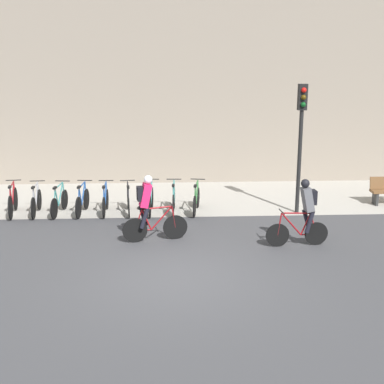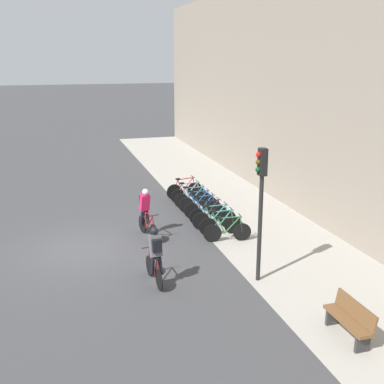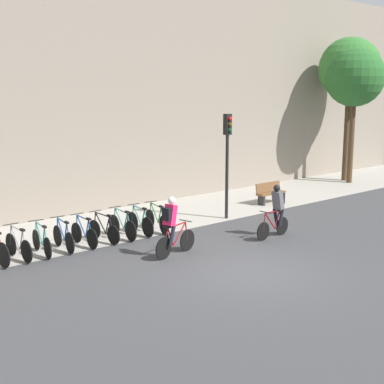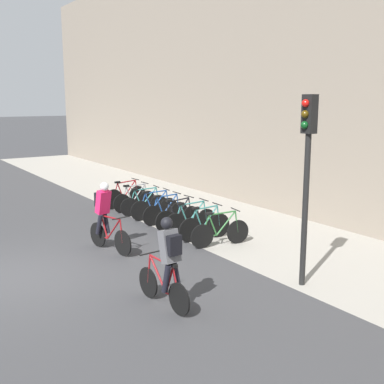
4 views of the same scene
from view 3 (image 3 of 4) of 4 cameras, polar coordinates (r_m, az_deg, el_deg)
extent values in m
plane|color=#3D3D3F|center=(14.40, 6.05, -8.49)|extent=(200.00, 200.00, 0.00)
cube|color=#A39E93|center=(19.48, -8.43, -3.43)|extent=(44.00, 4.50, 0.01)
cube|color=gray|center=(21.12, -12.51, 10.85)|extent=(44.00, 0.60, 9.73)
cylinder|color=black|center=(16.06, -0.51, -5.17)|extent=(0.65, 0.16, 0.65)
cylinder|color=black|center=(15.28, -3.05, -6.02)|extent=(0.65, 0.16, 0.65)
cylinder|color=maroon|center=(15.71, -1.35, -4.47)|extent=(0.58, 0.15, 0.62)
cylinder|color=maroon|center=(15.43, -2.29, -4.82)|extent=(0.27, 0.09, 0.58)
cylinder|color=maroon|center=(15.56, -1.63, -3.55)|extent=(0.78, 0.19, 0.07)
cylinder|color=maroon|center=(15.43, -2.52, -5.87)|extent=(0.43, 0.12, 0.05)
cylinder|color=maroon|center=(15.27, -2.82, -4.95)|extent=(0.22, 0.07, 0.56)
cylinder|color=maroon|center=(15.95, -0.61, -4.20)|extent=(0.13, 0.06, 0.59)
cylinder|color=black|center=(15.84, -0.71, -3.08)|extent=(0.12, 0.46, 0.03)
cube|color=black|center=(15.26, -2.59, -3.74)|extent=(0.21, 0.12, 0.06)
cube|color=#EA1E56|center=(15.25, -2.35, -2.47)|extent=(0.38, 0.38, 0.63)
sphere|color=silver|center=(15.23, -2.17, -0.91)|extent=(0.26, 0.26, 0.22)
cylinder|color=black|center=(15.29, -2.15, -4.66)|extent=(0.29, 0.16, 0.56)
cylinder|color=black|center=(15.43, -2.77, -4.52)|extent=(0.26, 0.15, 0.56)
cube|color=black|center=(15.14, -2.70, -2.37)|extent=(0.19, 0.28, 0.36)
cylinder|color=black|center=(17.30, 7.60, -4.19)|extent=(0.61, 0.08, 0.60)
cylinder|color=black|center=(18.08, 9.60, -3.59)|extent=(0.61, 0.08, 0.60)
cylinder|color=maroon|center=(17.49, 8.33, -3.08)|extent=(0.56, 0.08, 0.62)
cylinder|color=maroon|center=(17.79, 9.07, -2.92)|extent=(0.26, 0.06, 0.58)
cylinder|color=maroon|center=(17.52, 8.57, -2.12)|extent=(0.75, 0.09, 0.07)
cylinder|color=maroon|center=(17.93, 9.22, -3.73)|extent=(0.41, 0.06, 0.05)
cylinder|color=maroon|center=(17.95, 9.46, -2.79)|extent=(0.21, 0.05, 0.56)
cylinder|color=maroon|center=(17.26, 7.71, -3.23)|extent=(0.12, 0.04, 0.58)
cylinder|color=black|center=(17.21, 7.82, -2.14)|extent=(0.06, 0.46, 0.03)
cube|color=black|center=(17.80, 9.31, -1.85)|extent=(0.21, 0.09, 0.06)
cube|color=#5B5B60|center=(17.66, 9.15, -0.86)|extent=(0.34, 0.34, 0.63)
sphere|color=black|center=(17.52, 9.03, 0.42)|extent=(0.23, 0.23, 0.22)
cylinder|color=black|center=(17.88, 8.91, -2.59)|extent=(0.28, 0.13, 0.56)
cylinder|color=black|center=(17.76, 9.48, -2.70)|extent=(0.25, 0.13, 0.56)
cube|color=black|center=(17.76, 9.43, -0.64)|extent=(0.16, 0.27, 0.36)
cylinder|color=black|center=(15.39, -19.50, -6.38)|extent=(0.12, 0.71, 0.72)
cylinder|color=maroon|center=(15.40, -19.72, -5.33)|extent=(0.06, 0.22, 0.56)
cylinder|color=black|center=(16.51, -18.75, -5.30)|extent=(0.07, 0.66, 0.66)
cylinder|color=black|center=(15.64, -17.23, -6.09)|extent=(0.07, 0.66, 0.66)
cylinder|color=#99999E|center=(16.14, -18.31, -4.60)|extent=(0.07, 0.55, 0.62)
cylinder|color=#99999E|center=(15.82, -17.75, -4.93)|extent=(0.05, 0.26, 0.58)
cylinder|color=#99999E|center=(15.97, -18.21, -3.70)|extent=(0.08, 0.74, 0.07)
cylinder|color=#99999E|center=(15.81, -17.55, -5.96)|extent=(0.05, 0.40, 0.05)
cylinder|color=#99999E|center=(15.64, -17.43, -5.05)|extent=(0.04, 0.21, 0.56)
cylinder|color=#99999E|center=(16.40, -18.75, -4.36)|extent=(0.04, 0.12, 0.58)
cylinder|color=black|center=(16.29, -18.76, -3.26)|extent=(0.46, 0.05, 0.03)
cube|color=black|center=(15.64, -17.64, -3.87)|extent=(0.09, 0.20, 0.06)
cylinder|color=black|center=(16.82, -16.29, -4.92)|extent=(0.11, 0.63, 0.63)
cylinder|color=black|center=(15.86, -15.15, -5.81)|extent=(0.11, 0.63, 0.63)
cylinder|color=teal|center=(16.42, -15.97, -4.26)|extent=(0.10, 0.57, 0.62)
cylinder|color=teal|center=(16.06, -15.54, -4.62)|extent=(0.07, 0.27, 0.58)
cylinder|color=teal|center=(16.24, -15.90, -3.39)|extent=(0.13, 0.78, 0.07)
cylinder|color=teal|center=(16.05, -15.39, -5.65)|extent=(0.08, 0.42, 0.05)
cylinder|color=teal|center=(15.87, -15.31, -4.77)|extent=(0.06, 0.22, 0.56)
cylinder|color=teal|center=(16.71, -16.30, -4.00)|extent=(0.05, 0.12, 0.59)
cylinder|color=black|center=(16.59, -16.32, -2.92)|extent=(0.46, 0.08, 0.03)
cube|color=black|center=(15.88, -15.47, -3.59)|extent=(0.10, 0.21, 0.06)
cylinder|color=black|center=(17.07, -14.16, -4.54)|extent=(0.10, 0.65, 0.65)
cylinder|color=black|center=(16.17, -12.90, -5.34)|extent=(0.10, 0.65, 0.65)
cylinder|color=#1E478C|center=(16.69, -13.79, -3.87)|extent=(0.09, 0.55, 0.62)
cylinder|color=#1E478C|center=(16.36, -13.32, -4.20)|extent=(0.06, 0.26, 0.58)
cylinder|color=#1E478C|center=(16.52, -13.70, -3.00)|extent=(0.11, 0.74, 0.07)
cylinder|color=#1E478C|center=(16.35, -13.16, -5.20)|extent=(0.07, 0.40, 0.05)
cylinder|color=#1E478C|center=(16.18, -13.06, -4.33)|extent=(0.05, 0.21, 0.56)
cylinder|color=#1E478C|center=(16.96, -14.16, -3.63)|extent=(0.05, 0.12, 0.58)
cylinder|color=black|center=(16.85, -14.16, -2.57)|extent=(0.46, 0.07, 0.03)
cube|color=black|center=(16.18, -13.23, -3.18)|extent=(0.10, 0.21, 0.06)
cylinder|color=black|center=(17.34, -12.22, -4.25)|extent=(0.04, 0.64, 0.64)
cylinder|color=black|center=(16.52, -10.60, -4.94)|extent=(0.04, 0.64, 0.64)
cylinder|color=#1E478C|center=(16.99, -11.72, -3.56)|extent=(0.04, 0.54, 0.62)
cylinder|color=#1E478C|center=(16.69, -11.12, -3.85)|extent=(0.04, 0.25, 0.58)
cylinder|color=#1E478C|center=(16.83, -11.58, -2.69)|extent=(0.04, 0.72, 0.07)
cylinder|color=#1E478C|center=(16.68, -10.94, -4.82)|extent=(0.03, 0.39, 0.05)
cylinder|color=#1E478C|center=(16.52, -10.79, -3.95)|extent=(0.03, 0.21, 0.56)
cylinder|color=#1E478C|center=(17.24, -12.20, -3.34)|extent=(0.04, 0.11, 0.58)
cylinder|color=black|center=(17.13, -12.18, -2.30)|extent=(0.46, 0.03, 0.03)
cube|color=black|center=(16.52, -10.98, -2.84)|extent=(0.08, 0.20, 0.06)
cylinder|color=black|center=(17.66, -10.36, -3.94)|extent=(0.09, 0.62, 0.62)
cylinder|color=black|center=(16.87, -8.38, -4.56)|extent=(0.09, 0.62, 0.62)
cylinder|color=black|center=(17.32, -9.74, -3.24)|extent=(0.09, 0.55, 0.62)
cylinder|color=black|center=(17.03, -9.00, -3.51)|extent=(0.06, 0.26, 0.58)
cylinder|color=black|center=(17.16, -9.55, -2.39)|extent=(0.11, 0.74, 0.07)
cylinder|color=black|center=(17.03, -8.79, -4.46)|extent=(0.07, 0.40, 0.05)
cylinder|color=black|center=(16.87, -8.59, -3.60)|extent=(0.05, 0.21, 0.56)
cylinder|color=black|center=(17.55, -10.31, -3.04)|extent=(0.05, 0.12, 0.58)
cylinder|color=black|center=(17.45, -10.27, -2.01)|extent=(0.46, 0.07, 0.03)
cube|color=black|center=(16.87, -8.81, -2.51)|extent=(0.10, 0.21, 0.06)
cylinder|color=black|center=(18.05, -8.30, -3.47)|extent=(0.06, 0.67, 0.67)
cylinder|color=black|center=(17.17, -6.55, -4.16)|extent=(0.06, 0.67, 0.67)
cylinder|color=teal|center=(17.68, -7.74, -2.81)|extent=(0.06, 0.58, 0.62)
cylinder|color=teal|center=(17.36, -7.09, -3.10)|extent=(0.05, 0.27, 0.58)
cylinder|color=teal|center=(17.52, -7.58, -1.98)|extent=(0.07, 0.78, 0.07)
cylinder|color=teal|center=(17.34, -6.91, -4.04)|extent=(0.05, 0.42, 0.05)
cylinder|color=teal|center=(17.18, -6.73, -3.21)|extent=(0.04, 0.22, 0.56)
cylinder|color=teal|center=(17.95, -8.25, -2.59)|extent=(0.04, 0.12, 0.59)
cylinder|color=black|center=(17.84, -8.21, -1.59)|extent=(0.46, 0.05, 0.03)
cube|color=black|center=(17.18, -6.92, -2.13)|extent=(0.09, 0.20, 0.06)
cylinder|color=black|center=(18.38, -6.37, -3.16)|extent=(0.07, 0.68, 0.68)
cylinder|color=black|center=(17.58, -4.75, -3.76)|extent=(0.07, 0.68, 0.68)
cylinder|color=teal|center=(18.04, -5.85, -2.49)|extent=(0.06, 0.53, 0.62)
cylinder|color=teal|center=(17.75, -5.25, -2.75)|extent=(0.05, 0.25, 0.58)
cylinder|color=teal|center=(17.89, -5.69, -1.67)|extent=(0.07, 0.71, 0.07)
cylinder|color=teal|center=(17.74, -5.08, -3.66)|extent=(0.05, 0.39, 0.05)
cylinder|color=teal|center=(17.59, -4.91, -2.84)|extent=(0.04, 0.20, 0.56)
cylinder|color=teal|center=(18.28, -6.32, -2.30)|extent=(0.04, 0.11, 0.58)
cylinder|color=black|center=(18.17, -6.28, -1.31)|extent=(0.46, 0.05, 0.03)
cube|color=black|center=(17.59, -5.08, -1.79)|extent=(0.09, 0.20, 0.06)
cylinder|color=black|center=(18.83, -4.51, -2.83)|extent=(0.14, 0.64, 0.65)
cylinder|color=black|center=(17.92, -3.00, -3.52)|extent=(0.14, 0.64, 0.65)
cylinder|color=#2D6B33|center=(18.46, -4.03, -2.21)|extent=(0.13, 0.58, 0.62)
cylinder|color=#2D6B33|center=(18.12, -3.47, -2.49)|extent=(0.08, 0.27, 0.58)
cylinder|color=#2D6B33|center=(18.29, -3.87, -1.41)|extent=(0.17, 0.78, 0.07)
cylinder|color=#2D6B33|center=(18.10, -3.32, -3.40)|extent=(0.10, 0.42, 0.05)
cylinder|color=#2D6B33|center=(17.93, -3.15, -2.60)|extent=(0.07, 0.22, 0.56)
cylinder|color=#2D6B33|center=(18.73, -4.47, -2.00)|extent=(0.05, 0.12, 0.59)
cylinder|color=black|center=(18.62, -4.42, -1.03)|extent=(0.46, 0.10, 0.03)
cube|color=black|center=(17.95, -3.31, -1.56)|extent=(0.11, 0.21, 0.06)
cylinder|color=black|center=(19.87, 3.75, 2.68)|extent=(0.12, 0.12, 3.91)
cube|color=black|center=(19.71, 3.81, 7.21)|extent=(0.26, 0.20, 0.76)
sphere|color=red|center=(19.61, 4.07, 7.80)|extent=(0.15, 0.15, 0.15)
sphere|color=#4C380A|center=(19.62, 4.07, 7.19)|extent=(0.15, 0.15, 0.15)
sphere|color=#0C4719|center=(19.64, 4.06, 6.59)|extent=(0.15, 0.15, 0.15)
cube|color=brown|center=(23.01, 8.44, -0.11)|extent=(1.47, 0.40, 0.08)
cube|color=brown|center=(23.09, 8.12, 0.53)|extent=(1.47, 0.12, 0.40)
cube|color=#2D2D2D|center=(22.62, 7.43, -0.85)|extent=(0.08, 0.36, 0.45)
cube|color=#2D2D2D|center=(23.49, 9.37, -0.48)|extent=(0.08, 0.36, 0.45)
cylinder|color=#4C3823|center=(29.66, 16.14, 5.81)|extent=(0.28, 0.28, 4.82)
sphere|color=#33702D|center=(29.59, 16.49, 12.49)|extent=(3.23, 3.23, 3.23)
cylinder|color=#4C3823|center=(29.02, 16.63, 5.33)|extent=(0.28, 0.28, 4.46)
sphere|color=#286028|center=(28.92, 16.98, 11.67)|extent=(3.02, 3.02, 3.02)
camera|label=1|loc=(9.74, 59.12, 5.56)|focal=50.00mm
camera|label=2|loc=(26.89, 31.82, 12.55)|focal=45.00mm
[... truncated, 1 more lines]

